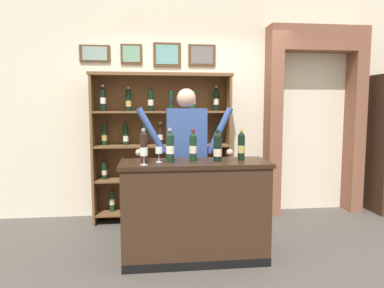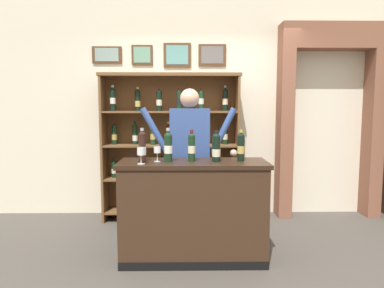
{
  "view_description": "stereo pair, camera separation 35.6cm",
  "coord_description": "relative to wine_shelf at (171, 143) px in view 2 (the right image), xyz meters",
  "views": [
    {
      "loc": [
        -0.57,
        -3.36,
        1.51
      ],
      "look_at": [
        -0.16,
        0.15,
        1.13
      ],
      "focal_mm": 33.25,
      "sensor_mm": 36.0,
      "label": 1
    },
    {
      "loc": [
        -0.22,
        -3.39,
        1.51
      ],
      "look_at": [
        -0.16,
        0.15,
        1.13
      ],
      "focal_mm": 33.25,
      "sensor_mm": 36.0,
      "label": 2
    }
  ],
  "objects": [
    {
      "name": "ground_plane",
      "position": [
        0.43,
        -1.28,
        -1.04
      ],
      "size": [
        14.0,
        14.0,
        0.02
      ],
      "primitive_type": "cube",
      "color": "#47423D"
    },
    {
      "name": "back_wall",
      "position": [
        0.43,
        0.34,
        0.72
      ],
      "size": [
        12.0,
        0.19,
        3.5
      ],
      "color": "beige",
      "rests_on": "ground"
    },
    {
      "name": "wine_shelf",
      "position": [
        0.0,
        0.0,
        0.0
      ],
      "size": [
        1.81,
        0.35,
        1.92
      ],
      "color": "brown",
      "rests_on": "ground"
    },
    {
      "name": "archway_doorway",
      "position": [
        2.14,
        0.21,
        0.44
      ],
      "size": [
        1.38,
        0.45,
        2.59
      ],
      "color": "brown",
      "rests_on": "ground"
    },
    {
      "name": "tasting_counter",
      "position": [
        0.27,
        -1.28,
        -0.54
      ],
      "size": [
        1.44,
        0.54,
        0.98
      ],
      "color": "#382316",
      "rests_on": "ground"
    },
    {
      "name": "shopkeeper",
      "position": [
        0.25,
        -0.77,
        0.02
      ],
      "size": [
        1.09,
        0.22,
        1.7
      ],
      "color": "#2D3347",
      "rests_on": "ground"
    },
    {
      "name": "tasting_bottle_super_tuscan",
      "position": [
        -0.21,
        -1.28,
        0.1
      ],
      "size": [
        0.07,
        0.07,
        0.32
      ],
      "color": "black",
      "rests_on": "tasting_counter"
    },
    {
      "name": "tasting_bottle_bianco",
      "position": [
        0.04,
        -1.3,
        0.1
      ],
      "size": [
        0.08,
        0.08,
        0.33
      ],
      "color": "black",
      "rests_on": "tasting_counter"
    },
    {
      "name": "tasting_bottle_chianti",
      "position": [
        0.26,
        -1.26,
        0.1
      ],
      "size": [
        0.07,
        0.07,
        0.31
      ],
      "color": "black",
      "rests_on": "tasting_counter"
    },
    {
      "name": "tasting_bottle_grappa",
      "position": [
        0.5,
        -1.3,
        0.09
      ],
      "size": [
        0.08,
        0.08,
        0.3
      ],
      "color": "black",
      "rests_on": "tasting_counter"
    },
    {
      "name": "tasting_bottle_riserva",
      "position": [
        0.74,
        -1.27,
        0.1
      ],
      "size": [
        0.07,
        0.07,
        0.31
      ],
      "color": "black",
      "rests_on": "tasting_counter"
    },
    {
      "name": "wine_glass_left",
      "position": [
        -0.21,
        -1.43,
        0.06
      ],
      "size": [
        0.07,
        0.07,
        0.15
      ],
      "color": "silver",
      "rests_on": "tasting_counter"
    },
    {
      "name": "wine_glass_center",
      "position": [
        -0.07,
        -1.29,
        0.06
      ],
      "size": [
        0.07,
        0.07,
        0.15
      ],
      "color": "silver",
      "rests_on": "tasting_counter"
    }
  ]
}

